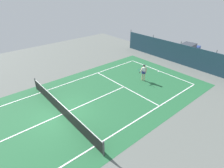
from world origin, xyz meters
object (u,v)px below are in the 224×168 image
Objects in this scene: tennis_net at (61,109)px; tennis_ball_near_player at (125,64)px; tennis_player at (144,72)px; parked_car at (187,50)px.

tennis_ball_near_player is at bearing 110.94° from tennis_net.
tennis_player reaches higher than tennis_ball_near_player.
tennis_net is 6.17× the size of tennis_player.
tennis_player is 9.91m from parked_car.
tennis_net is 8.81m from tennis_player.
tennis_net reaches higher than tennis_ball_near_player.
parked_car reaches higher than tennis_ball_near_player.
tennis_ball_near_player is 8.94m from parked_car.
tennis_net is at bearing 65.39° from tennis_player.
tennis_player is at bearing -89.66° from parked_car.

